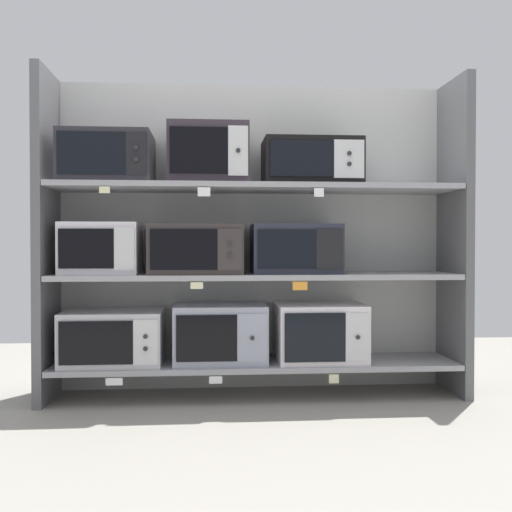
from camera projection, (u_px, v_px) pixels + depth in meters
The scene contains 24 objects.
ground at pixel (275, 459), 2.45m from camera, with size 6.28×6.00×0.02m, color gray.
back_panel at pixel (253, 237), 3.67m from camera, with size 2.48×0.04×1.83m, color #B2B2AD.
upright_left at pixel (47, 236), 3.34m from camera, with size 0.05×0.44×1.83m, color #5B5B5E.
upright_right at pixel (455, 237), 3.52m from camera, with size 0.05×0.44×1.83m, color #5B5B5E.
shelf_0 at pixel (256, 364), 3.44m from camera, with size 2.28×0.44×0.03m, color #99999E.
microwave_0 at pixel (113, 337), 3.37m from camera, with size 0.55×0.41×0.30m.
microwave_1 at pixel (220, 333), 3.42m from camera, with size 0.52×0.38×0.33m.
microwave_2 at pixel (320, 332), 3.46m from camera, with size 0.50×0.41×0.33m.
price_tag_0 at pixel (114, 382), 3.16m from camera, with size 0.09×0.00×0.04m, color white.
price_tag_1 at pixel (216, 380), 3.20m from camera, with size 0.07×0.00×0.04m, color white.
price_tag_2 at pixel (334, 379), 3.25m from camera, with size 0.05×0.00×0.05m, color beige.
shelf_1 at pixel (256, 276), 3.43m from camera, with size 2.28×0.44×0.03m, color #99999E.
microwave_3 at pixel (102, 248), 3.36m from camera, with size 0.42×0.35×0.29m.
microwave_4 at pixel (196, 249), 3.40m from camera, with size 0.52×0.42×0.28m.
microwave_5 at pixel (295, 249), 3.44m from camera, with size 0.50×0.35×0.28m.
price_tag_3 at pixel (197, 286), 3.19m from camera, with size 0.07×0.00×0.04m, color beige.
price_tag_4 at pixel (300, 286), 3.23m from camera, with size 0.08×0.00×0.05m, color orange.
shelf_2 at pixel (256, 188), 3.42m from camera, with size 2.28×0.44×0.03m, color #99999E.
microwave_6 at pixel (108, 159), 3.35m from camera, with size 0.50×0.43×0.28m.
microwave_7 at pixel (208, 155), 3.40m from camera, with size 0.45×0.36×0.34m.
microwave_8 at pixel (311, 163), 3.44m from camera, with size 0.55×0.36×0.26m.
price_tag_5 at pixel (105, 190), 3.14m from camera, with size 0.05×0.00×0.04m, color beige.
price_tag_6 at pixel (204, 192), 3.18m from camera, with size 0.07×0.00×0.05m, color white.
price_tag_7 at pixel (319, 192), 3.23m from camera, with size 0.05×0.00×0.05m, color white.
Camera 1 is at (-0.27, -3.42, 0.87)m, focal length 42.08 mm.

